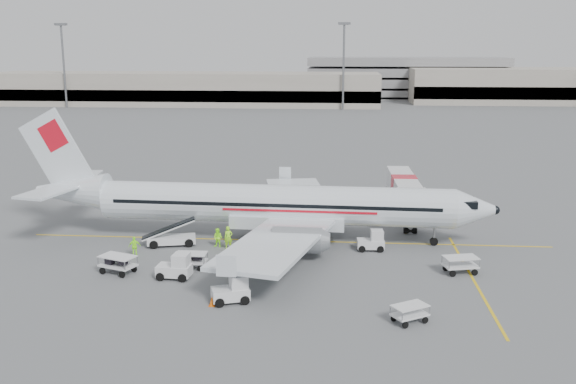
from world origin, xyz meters
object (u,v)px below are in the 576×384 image
at_px(aircraft, 276,178).
at_px(belt_loader, 171,229).
at_px(tug_mid, 230,289).
at_px(tug_aft, 174,266).
at_px(tug_fore, 371,240).
at_px(jet_bridge, 403,197).

height_order(aircraft, belt_loader, aircraft).
bearing_deg(tug_mid, tug_aft, 120.22).
distance_m(tug_mid, tug_aft, 6.20).
xyz_separation_m(aircraft, tug_aft, (-6.29, -9.83, -4.47)).
height_order(belt_loader, tug_aft, belt_loader).
bearing_deg(tug_aft, belt_loader, 110.26).
distance_m(tug_fore, tug_aft, 16.13).
relative_size(aircraft, jet_bridge, 2.55).
relative_size(jet_bridge, tug_aft, 6.44).
bearing_deg(tug_mid, aircraft, 64.17).
bearing_deg(aircraft, tug_fore, -13.25).
xyz_separation_m(aircraft, jet_bridge, (11.47, 8.49, -3.37)).
distance_m(belt_loader, tug_fore, 16.41).
bearing_deg(tug_fore, aircraft, 161.76).
xyz_separation_m(aircraft, tug_fore, (7.91, -2.17, -4.55)).
xyz_separation_m(tug_fore, tug_aft, (-14.20, -7.66, 0.09)).
distance_m(aircraft, tug_mid, 14.63).
bearing_deg(tug_fore, tug_mid, -131.97).
bearing_deg(tug_aft, tug_mid, -36.20).
bearing_deg(jet_bridge, belt_loader, -153.37).
relative_size(belt_loader, tug_mid, 2.21).
bearing_deg(jet_bridge, tug_mid, -121.73).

